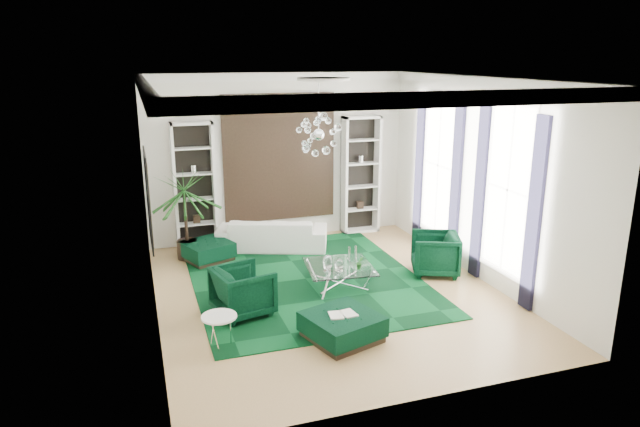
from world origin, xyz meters
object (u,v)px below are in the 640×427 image
object	(u,v)px
side_table	(220,332)
sofa	(272,233)
ottoman_side	(207,251)
armchair_right	(435,254)
palm	(185,203)
ottoman_front	(342,327)
coffee_table	(339,276)
armchair_left	(243,291)

from	to	relation	value
side_table	sofa	bearing A→B (deg)	66.50
ottoman_side	side_table	bearing A→B (deg)	-94.65
armchair_right	sofa	bearing A→B (deg)	-110.02
ottoman_side	armchair_right	bearing A→B (deg)	-27.36
side_table	palm	world-z (taller)	palm
armchair_right	ottoman_front	size ratio (longest dim) A/B	0.89
sofa	coffee_table	bearing A→B (deg)	124.88
armchair_right	palm	size ratio (longest dim) A/B	0.37
armchair_left	coffee_table	size ratio (longest dim) A/B	0.75
side_table	palm	size ratio (longest dim) A/B	0.22
ottoman_front	armchair_left	bearing A→B (deg)	133.05
ottoman_side	side_table	xyz separation A→B (m)	(-0.31, -3.80, 0.05)
palm	armchair_left	bearing A→B (deg)	-78.69
armchair_left	palm	xyz separation A→B (m)	(-0.61, 3.04, 0.79)
armchair_left	ottoman_front	size ratio (longest dim) A/B	0.89
armchair_left	ottoman_front	bearing A→B (deg)	-151.01
sofa	armchair_left	xyz separation A→B (m)	(-1.24, -3.09, 0.06)
ottoman_side	side_table	distance (m)	3.82
ottoman_side	palm	xyz separation A→B (m)	(-0.37, 0.26, 1.00)
coffee_table	side_table	distance (m)	2.93
armchair_right	coffee_table	size ratio (longest dim) A/B	0.75
ottoman_front	side_table	bearing A→B (deg)	170.01
armchair_right	side_table	distance (m)	4.76
side_table	palm	bearing A→B (deg)	90.92
side_table	palm	distance (m)	4.17
armchair_right	side_table	xyz separation A→B (m)	(-4.46, -1.65, -0.16)
armchair_right	ottoman_side	world-z (taller)	armchair_right
armchair_left	side_table	world-z (taller)	armchair_left
ottoman_front	palm	xyz separation A→B (m)	(-1.86, 4.38, 1.00)
sofa	ottoman_front	distance (m)	4.43
armchair_left	side_table	bearing A→B (deg)	138.02
armchair_left	ottoman_side	bearing A→B (deg)	-9.26
palm	sofa	bearing A→B (deg)	1.46
sofa	palm	distance (m)	2.04
armchair_right	palm	distance (m)	5.19
armchair_right	ottoman_front	bearing A→B (deg)	-31.04
ottoman_side	palm	distance (m)	1.10
side_table	ottoman_side	bearing A→B (deg)	85.35
ottoman_side	ottoman_front	size ratio (longest dim) A/B	0.90
sofa	coffee_table	size ratio (longest dim) A/B	2.00
ottoman_front	coffee_table	bearing A→B (deg)	71.11
armchair_right	coffee_table	xyz separation A→B (m)	(-2.01, -0.05, -0.20)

